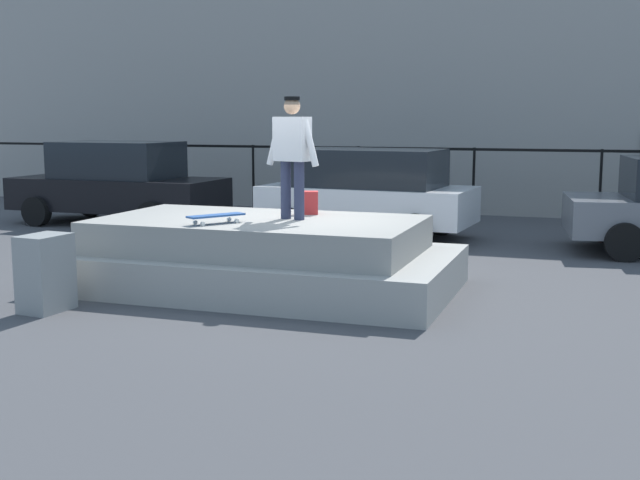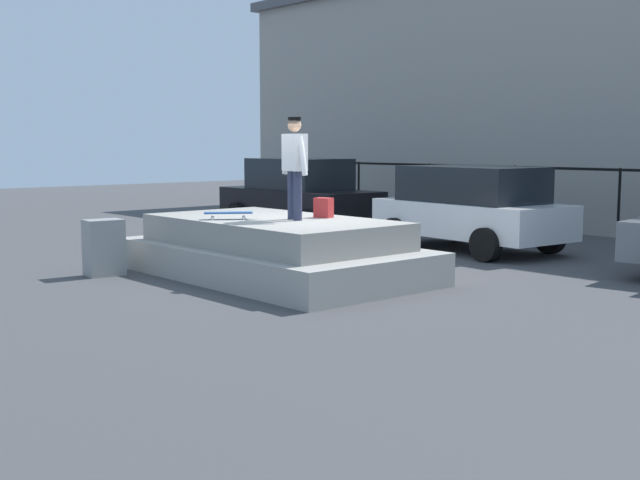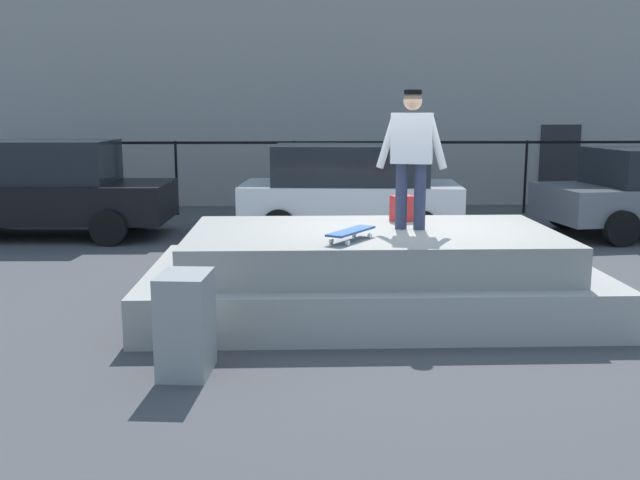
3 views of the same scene
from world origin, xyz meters
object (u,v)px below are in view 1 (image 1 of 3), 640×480
object	(u,v)px
skateboard	(216,216)
backpack	(308,203)
car_white_hatchback_mid	(367,191)
utility_box	(45,273)
car_black_sedan_near	(118,183)
skateboarder	(292,149)

from	to	relation	value
skateboard	backpack	bearing A→B (deg)	60.77
backpack	car_white_hatchback_mid	xyz separation A→B (m)	(-0.34, 4.32, -0.22)
skateboard	utility_box	bearing A→B (deg)	-139.01
skateboard	backpack	world-z (taller)	backpack
skateboard	car_black_sedan_near	xyz separation A→B (m)	(-5.32, 5.89, -0.16)
car_black_sedan_near	backpack	bearing A→B (deg)	-36.56
skateboard	car_white_hatchback_mid	distance (m)	5.72
skateboard	car_white_hatchback_mid	size ratio (longest dim) A/B	0.18
skateboard	car_black_sedan_near	distance (m)	7.94
utility_box	skateboarder	bearing A→B (deg)	47.39
skateboarder	car_black_sedan_near	distance (m)	8.02
utility_box	backpack	bearing A→B (deg)	54.54
skateboard	utility_box	xyz separation A→B (m)	(-1.61, -1.40, -0.60)
skateboarder	car_black_sedan_near	bearing A→B (deg)	139.87
skateboard	backpack	size ratio (longest dim) A/B	2.31
backpack	car_white_hatchback_mid	world-z (taller)	car_white_hatchback_mid
skateboarder	car_white_hatchback_mid	bearing A→B (deg)	93.95
skateboarder	car_white_hatchback_mid	distance (m)	5.05
skateboard	backpack	xyz separation A→B (m)	(0.77, 1.38, 0.06)
skateboard	car_white_hatchback_mid	world-z (taller)	car_white_hatchback_mid
car_black_sedan_near	skateboarder	bearing A→B (deg)	-40.13
skateboard	utility_box	distance (m)	2.21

